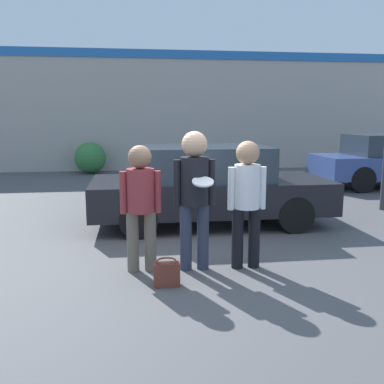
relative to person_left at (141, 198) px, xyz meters
The scene contains 8 objects.
ground_plane 1.05m from the person_left, 13.13° to the left, with size 56.00×56.00×0.00m, color #4C4C4F.
storefront_building 10.70m from the person_left, 87.52° to the left, with size 24.00×0.22×4.29m.
person_left is the anchor object (origin of this frame).
person_middle_with_frisbee 0.68m from the person_left, ahead, with size 0.52×0.56×1.77m.
person_right 1.34m from the person_left, ahead, with size 0.49×0.32×1.64m.
parked_car_near 2.64m from the person_left, 61.27° to the left, with size 4.23×1.84×1.42m.
shrub 10.02m from the person_left, 98.95° to the left, with size 1.07×1.07×1.07m.
handbag 0.99m from the person_left, 63.17° to the right, with size 0.30×0.23×0.31m.
Camera 1 is at (-0.54, -5.35, 1.94)m, focal length 40.00 mm.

